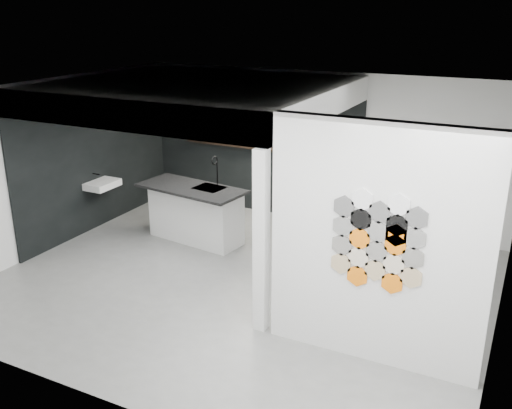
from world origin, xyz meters
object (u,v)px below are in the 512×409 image
object	(u,v)px
partition_panel	(376,247)
glass_vase	(321,151)
bottle_dark	(229,140)
glass_bowl	(321,152)
wall_basin	(102,184)
utensil_cup	(232,141)
kettle	(309,150)
stockpot	(204,136)
kitchen_island	(196,212)

from	to	relation	value
partition_panel	glass_vase	xyz separation A→B (m)	(-2.08, 3.87, -0.02)
partition_panel	bottle_dark	world-z (taller)	partition_panel
glass_bowl	wall_basin	bearing A→B (deg)	-148.65
bottle_dark	utensil_cup	world-z (taller)	bottle_dark
wall_basin	kettle	distance (m)	3.81
stockpot	glass_vase	bearing A→B (deg)	0.00
wall_basin	utensil_cup	world-z (taller)	utensil_cup
partition_panel	wall_basin	world-z (taller)	partition_panel
partition_panel	stockpot	distance (m)	6.00
partition_panel	kettle	world-z (taller)	partition_panel
glass_vase	utensil_cup	bearing A→B (deg)	180.00
stockpot	utensil_cup	size ratio (longest dim) A/B	1.81
partition_panel	glass_bowl	bearing A→B (deg)	118.23
bottle_dark	partition_panel	bearing A→B (deg)	-43.97
glass_bowl	bottle_dark	world-z (taller)	bottle_dark
bottle_dark	glass_bowl	bearing A→B (deg)	0.00
stockpot	glass_bowl	distance (m)	2.51
wall_basin	bottle_dark	size ratio (longest dim) A/B	3.78
partition_panel	wall_basin	distance (m)	5.78
kettle	utensil_cup	size ratio (longest dim) A/B	1.39
kitchen_island	utensil_cup	distance (m)	1.99
glass_vase	partition_panel	bearing A→B (deg)	-61.77
glass_bowl	stockpot	bearing A→B (deg)	180.00
glass_vase	bottle_dark	bearing A→B (deg)	180.00
kettle	glass_vase	distance (m)	0.23
kitchen_island	kettle	xyz separation A→B (m)	(1.39, 1.77, 0.88)
stockpot	bottle_dark	xyz separation A→B (m)	(0.58, 0.00, -0.01)
partition_panel	kettle	size ratio (longest dim) A/B	17.55
partition_panel	stockpot	world-z (taller)	partition_panel
wall_basin	stockpot	xyz separation A→B (m)	(0.88, 2.07, 0.55)
kettle	utensil_cup	xyz separation A→B (m)	(-1.63, 0.00, -0.01)
stockpot	utensil_cup	xyz separation A→B (m)	(0.64, 0.00, -0.03)
partition_panel	glass_vase	bearing A→B (deg)	118.23
kitchen_island	glass_vase	distance (m)	2.55
stockpot	glass_bowl	world-z (taller)	stockpot
wall_basin	kettle	bearing A→B (deg)	33.19
stockpot	glass_bowl	xyz separation A→B (m)	(2.51, 0.00, -0.04)
utensil_cup	kettle	bearing A→B (deg)	0.00
stockpot	kettle	xyz separation A→B (m)	(2.28, 0.00, -0.02)
bottle_dark	kettle	bearing A→B (deg)	0.00
wall_basin	glass_vase	xyz separation A→B (m)	(3.39, 2.07, 0.53)
glass_vase	utensil_cup	world-z (taller)	glass_vase
bottle_dark	kitchen_island	bearing A→B (deg)	-79.96
kitchen_island	kettle	size ratio (longest dim) A/B	12.31
glass_bowl	glass_vase	world-z (taller)	glass_vase
partition_panel	utensil_cup	size ratio (longest dim) A/B	24.40
wall_basin	glass_bowl	size ratio (longest dim) A/B	5.04
kitchen_island	glass_vase	size ratio (longest dim) A/B	15.79
glass_bowl	utensil_cup	world-z (taller)	utensil_cup
kitchen_island	stockpot	world-z (taller)	kitchen_island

